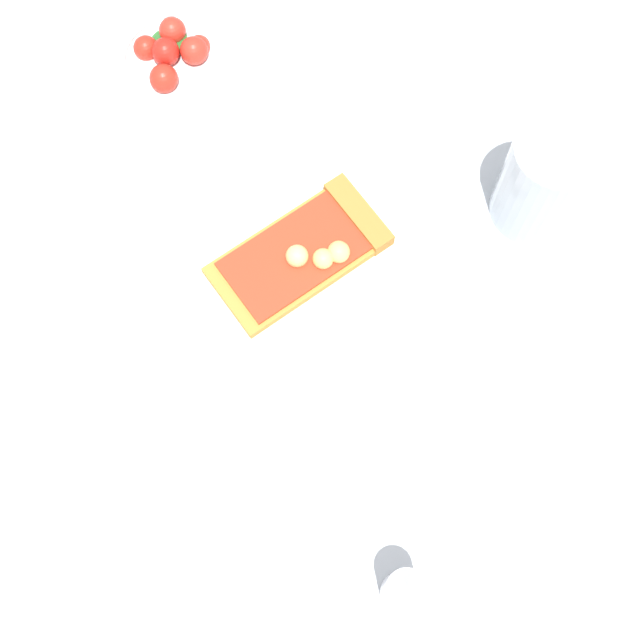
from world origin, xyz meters
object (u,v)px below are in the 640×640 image
Objects in this scene: pepper_shaker at (404,591)px; salad_bowl at (184,78)px; paper_napkin at (162,536)px; pizza_slice_main at (310,249)px; plate at (317,284)px; soda_glass at (543,182)px.

salad_bowl is at bearing -40.30° from pepper_shaker.
salad_bowl is 0.39m from paper_napkin.
pizza_slice_main is 0.28m from pepper_shaker.
plate is at bearing -92.86° from paper_napkin.
pizza_slice_main is 1.50× the size of salad_bowl.
paper_napkin is 1.99× the size of pepper_shaker.
plate is 1.59× the size of pizza_slice_main.
soda_glass reaches higher than paper_napkin.
soda_glass is (-0.15, -0.13, 0.03)m from pizza_slice_main.
pizza_slice_main reaches higher than plate.
plate is 2.39× the size of salad_bowl.
pizza_slice_main is at bearing -50.35° from plate.
salad_bowl reaches higher than paper_napkin.
salad_bowl reaches higher than pepper_shaker.
paper_napkin is 0.19m from pepper_shaker.
pepper_shaker is at bearing -165.80° from paper_napkin.
paper_napkin is (-0.01, 0.26, -0.02)m from pizza_slice_main.
pepper_shaker is at bearing 139.70° from salad_bowl.
pizza_slice_main is at bearing -88.87° from paper_napkin.
plate is 2.51× the size of soda_glass.
salad_bowl reaches higher than pizza_slice_main.
soda_glass reaches higher than plate.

